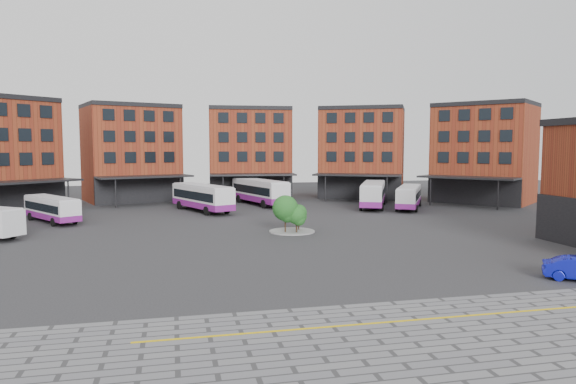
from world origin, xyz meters
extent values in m
plane|color=#28282B|center=(0.00, 0.00, 0.00)|extent=(160.00, 160.00, 0.00)
cube|color=gold|center=(2.00, -14.00, 0.03)|extent=(26.00, 0.15, 0.02)
cube|color=black|center=(-28.20, 33.32, 2.00)|extent=(10.00, 9.07, 4.00)
cube|color=black|center=(-28.07, 33.17, 9.20)|extent=(8.60, 7.77, 8.00)
cube|color=black|center=(-26.63, 31.58, 4.00)|extent=(12.61, 11.97, 0.25)
cylinder|color=black|center=(-22.05, 33.28, 2.00)|extent=(0.20, 0.20, 4.00)
cube|color=maroon|center=(-15.30, 46.44, 7.00)|extent=(15.55, 13.69, 14.00)
cube|color=black|center=(-13.72, 41.85, 2.00)|extent=(12.45, 4.71, 4.00)
cube|color=black|center=(-15.30, 46.44, 14.30)|extent=(15.65, 13.97, 0.60)
cube|color=black|center=(-13.66, 41.66, 9.20)|extent=(10.87, 3.87, 8.00)
cube|color=black|center=(-12.96, 39.63, 4.00)|extent=(13.72, 8.39, 0.25)
cylinder|color=black|center=(-16.67, 36.45, 2.00)|extent=(0.20, 0.20, 4.00)
cylinder|color=black|center=(-8.07, 39.41, 2.00)|extent=(0.20, 0.20, 4.00)
cube|color=maroon|center=(3.28, 48.89, 7.00)|extent=(13.67, 10.88, 14.00)
cube|color=black|center=(2.94, 44.05, 2.00)|extent=(13.00, 1.41, 4.00)
cube|color=black|center=(3.28, 48.89, 14.30)|extent=(13.69, 11.18, 0.60)
cube|color=black|center=(2.93, 43.85, 9.20)|extent=(11.42, 0.95, 8.00)
cube|color=black|center=(2.78, 41.70, 4.00)|extent=(13.28, 5.30, 0.25)
cylinder|color=black|center=(-1.89, 40.22, 2.00)|extent=(0.20, 0.20, 4.00)
cylinder|color=black|center=(7.19, 39.59, 2.00)|extent=(0.20, 0.20, 4.00)
cube|color=maroon|center=(21.34, 43.88, 7.00)|extent=(16.12, 14.81, 14.00)
cube|color=black|center=(19.14, 39.56, 2.00)|extent=(11.81, 6.35, 4.00)
cube|color=black|center=(21.34, 43.88, 14.30)|extent=(16.26, 15.08, 0.60)
cube|color=black|center=(19.04, 39.38, 9.20)|extent=(10.26, 5.33, 8.00)
cube|color=black|center=(18.07, 37.46, 4.00)|extent=(13.58, 9.82, 0.25)
cylinder|color=black|center=(13.20, 37.92, 2.00)|extent=(0.20, 0.20, 4.00)
cylinder|color=black|center=(21.31, 33.79, 2.00)|extent=(0.20, 0.20, 4.00)
cube|color=maroon|center=(36.00, 32.21, 7.00)|extent=(16.02, 16.39, 14.00)
cube|color=black|center=(32.29, 29.09, 2.00)|extent=(8.74, 10.28, 4.00)
cube|color=black|center=(36.00, 32.21, 14.30)|extent=(16.25, 16.58, 0.60)
cube|color=black|center=(32.14, 28.96, 9.20)|extent=(7.47, 8.86, 8.00)
cube|color=black|center=(30.49, 27.58, 4.00)|extent=(11.73, 12.79, 0.25)
cylinder|color=black|center=(26.19, 29.91, 2.00)|extent=(0.20, 0.20, 4.00)
cylinder|color=black|center=(32.03, 22.94, 2.00)|extent=(0.20, 0.20, 4.00)
cylinder|color=gray|center=(2.00, 12.00, 0.06)|extent=(4.40, 4.40, 0.12)
cylinder|color=#332114|center=(1.20, 11.40, 0.86)|extent=(0.14, 0.14, 1.72)
sphere|color=#1B521F|center=(1.20, 11.40, 2.41)|extent=(2.44, 2.44, 2.44)
sphere|color=#1B521F|center=(1.40, 11.25, 1.89)|extent=(1.71, 1.71, 1.71)
cylinder|color=#332114|center=(2.80, 12.60, 0.64)|extent=(0.14, 0.14, 1.27)
sphere|color=#1B521F|center=(2.80, 12.60, 1.78)|extent=(1.61, 1.61, 1.61)
sphere|color=#1B521F|center=(3.00, 12.45, 1.40)|extent=(1.13, 1.13, 1.13)
cylinder|color=#332114|center=(2.20, 11.00, 0.63)|extent=(0.14, 0.14, 1.26)
sphere|color=#1B521F|center=(2.20, 11.00, 1.76)|extent=(1.77, 1.77, 1.77)
sphere|color=#1B521F|center=(2.40, 10.85, 1.38)|extent=(1.24, 1.24, 1.24)
cylinder|color=black|center=(-23.26, 14.03, 0.46)|extent=(0.90, 0.77, 0.92)
cube|color=white|center=(-22.06, 23.96, 1.59)|extent=(7.30, 9.47, 2.20)
cube|color=black|center=(-22.06, 23.96, 1.75)|extent=(6.91, 8.85, 0.85)
cube|color=silver|center=(-22.06, 23.96, 2.74)|extent=(7.00, 9.09, 0.11)
cube|color=black|center=(-24.72, 27.99, 1.79)|extent=(1.66, 1.15, 0.99)
cube|color=#7F1C80|center=(-22.06, 23.96, 0.81)|extent=(7.35, 9.53, 0.63)
cylinder|color=black|center=(-24.73, 25.98, 0.45)|extent=(0.72, 0.90, 0.90)
cylinder|color=black|center=(-22.86, 27.21, 0.45)|extent=(0.72, 0.90, 0.90)
cylinder|color=black|center=(-21.26, 20.70, 0.45)|extent=(0.72, 0.90, 0.90)
cylinder|color=black|center=(-19.39, 21.94, 0.45)|extent=(0.72, 0.90, 0.90)
cube|color=white|center=(-5.54, 29.91, 1.95)|extent=(7.31, 12.15, 2.69)
cube|color=black|center=(-5.54, 29.91, 2.14)|extent=(6.98, 11.29, 1.04)
cube|color=silver|center=(-5.54, 29.91, 3.34)|extent=(7.02, 11.67, 0.13)
cube|color=black|center=(-7.90, 35.35, 2.19)|extent=(2.19, 1.04, 1.21)
cube|color=#7F1C80|center=(-5.54, 29.91, 0.99)|extent=(7.36, 12.21, 0.77)
cylinder|color=black|center=(-8.33, 32.90, 0.55)|extent=(0.74, 1.14, 1.10)
cylinder|color=black|center=(-5.82, 33.99, 0.55)|extent=(0.74, 1.14, 1.10)
cylinder|color=black|center=(-5.27, 25.82, 0.55)|extent=(0.74, 1.14, 1.10)
cylinder|color=black|center=(-2.75, 26.91, 0.55)|extent=(0.74, 1.14, 1.10)
cube|color=silver|center=(2.84, 35.70, 2.04)|extent=(6.43, 12.92, 2.81)
cube|color=black|center=(2.84, 35.70, 2.24)|extent=(6.19, 11.97, 1.09)
cube|color=silver|center=(2.84, 35.70, 3.50)|extent=(6.17, 12.40, 0.14)
cube|color=black|center=(1.03, 41.64, 2.30)|extent=(2.37, 0.83, 1.26)
cube|color=#7F1C80|center=(2.84, 35.70, 1.03)|extent=(6.48, 12.97, 0.80)
cylinder|color=black|center=(0.29, 39.15, 0.57)|extent=(0.66, 1.20, 1.15)
cylinder|color=black|center=(3.03, 39.98, 0.57)|extent=(0.66, 1.20, 1.15)
cylinder|color=black|center=(2.64, 31.41, 0.57)|extent=(0.66, 1.20, 1.15)
cylinder|color=black|center=(5.39, 32.25, 0.57)|extent=(0.66, 1.20, 1.15)
cube|color=silver|center=(17.35, 29.26, 1.94)|extent=(7.59, 12.06, 2.68)
cube|color=black|center=(17.35, 29.26, 2.13)|extent=(7.24, 11.21, 1.04)
cube|color=silver|center=(17.35, 29.26, 3.34)|extent=(7.29, 11.58, 0.13)
cube|color=black|center=(19.86, 34.62, 2.19)|extent=(2.16, 1.10, 1.20)
cube|color=#7F1C80|center=(17.35, 29.26, 0.98)|extent=(7.64, 12.11, 0.77)
cylinder|color=black|center=(17.75, 33.33, 0.55)|extent=(0.76, 1.13, 1.09)
cylinder|color=black|center=(20.22, 32.17, 0.55)|extent=(0.76, 1.13, 1.09)
cylinder|color=black|center=(14.48, 26.35, 0.55)|extent=(0.76, 1.13, 1.09)
cylinder|color=black|center=(16.95, 25.19, 0.55)|extent=(0.76, 1.13, 1.09)
cube|color=silver|center=(21.37, 26.72, 1.72)|extent=(7.53, 10.39, 2.37)
cube|color=black|center=(21.37, 26.72, 1.89)|extent=(7.14, 9.69, 0.92)
cube|color=silver|center=(21.37, 26.72, 2.95)|extent=(7.22, 9.98, 0.12)
cube|color=black|center=(24.04, 31.21, 1.94)|extent=(1.83, 1.15, 1.07)
cube|color=#7F1C80|center=(21.37, 26.72, 0.87)|extent=(7.58, 10.45, 0.68)
cylinder|color=black|center=(22.07, 30.26, 0.48)|extent=(0.74, 0.98, 0.97)
cylinder|color=black|center=(24.15, 29.03, 0.48)|extent=(0.74, 0.98, 0.97)
cylinder|color=black|center=(18.59, 24.41, 0.48)|extent=(0.74, 0.98, 0.97)
cylinder|color=black|center=(20.67, 23.17, 0.48)|extent=(0.74, 0.98, 0.97)
camera|label=1|loc=(-9.16, -35.68, 8.16)|focal=32.00mm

